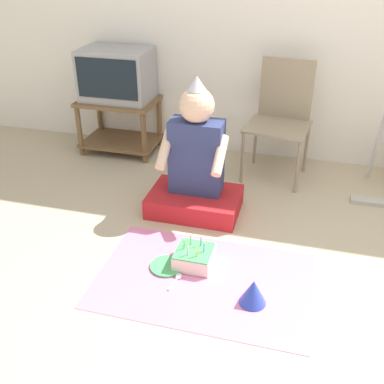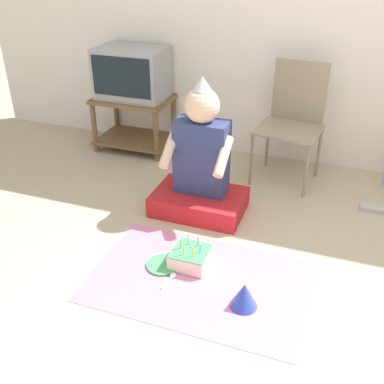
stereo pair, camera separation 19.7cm
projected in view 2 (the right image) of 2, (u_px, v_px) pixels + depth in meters
name	position (u px, v px, depth m)	size (l,w,h in m)	color
ground_plane	(288.00, 331.00, 2.18)	(16.00, 16.00, 0.00)	tan
wall_back	(354.00, 1.00, 3.19)	(6.40, 0.06, 2.55)	white
tv_stand	(135.00, 118.00, 3.96)	(0.65, 0.46, 0.47)	brown
tv	(132.00, 73.00, 3.77)	(0.57, 0.41, 0.42)	#99999E
folding_chair	(293.00, 115.00, 3.36)	(0.51, 0.47, 0.89)	gray
person_seated	(200.00, 169.00, 3.01)	(0.62, 0.42, 0.94)	red
party_cloth	(198.00, 280.00, 2.50)	(1.19, 0.78, 0.01)	pink
birthday_cake	(191.00, 257.00, 2.60)	(0.21, 0.21, 0.16)	#F4E0C6
party_hat_blue	(244.00, 295.00, 2.29)	(0.14, 0.14, 0.14)	blue
paper_plate	(163.00, 264.00, 2.61)	(0.20, 0.20, 0.01)	#4CB266
plastic_spoon_near	(172.00, 277.00, 2.51)	(0.04, 0.14, 0.01)	white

